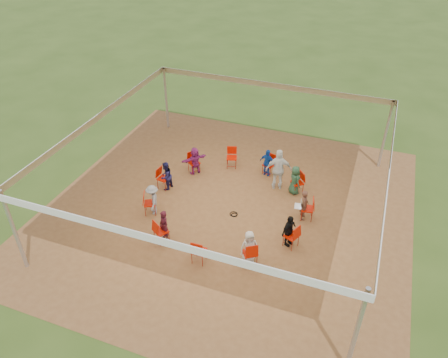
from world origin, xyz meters
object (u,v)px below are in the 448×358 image
(chair_1, at_px, (297,183))
(person_seated_0, at_px, (304,205))
(chair_7, at_px, (161,231))
(person_seated_8, at_px, (289,231))
(person_seated_5, at_px, (153,200))
(chair_9, at_px, (250,253))
(chair_8, at_px, (199,251))
(cable_coil, at_px, (234,214))
(chair_3, at_px, (232,158))
(chair_5, at_px, (164,178))
(laptop, at_px, (300,205))
(chair_6, at_px, (150,203))
(person_seated_3, at_px, (195,161))
(person_seated_7, at_px, (249,247))
(chair_0, at_px, (307,209))
(person_seated_1, at_px, (295,180))
(person_seated_4, at_px, (166,176))
(chair_4, at_px, (194,162))
(chair_2, at_px, (269,165))
(standing_person, at_px, (279,170))
(chair_10, at_px, (291,236))
(person_seated_6, at_px, (164,226))
(person_seated_2, at_px, (268,163))

(chair_1, bearing_deg, person_seated_0, 159.47)
(chair_7, distance_m, person_seated_8, 4.25)
(person_seated_5, bearing_deg, chair_9, 48.03)
(chair_8, bearing_deg, cable_coil, 83.29)
(chair_3, xyz_separation_m, chair_5, (-1.99, -2.38, 0.00))
(person_seated_8, xyz_separation_m, laptop, (0.04, 1.51, -0.03))
(chair_6, relative_size, person_seated_3, 0.75)
(person_seated_7, relative_size, person_seated_8, 1.00)
(chair_0, xyz_separation_m, person_seated_3, (-4.94, 1.30, 0.15))
(chair_3, distance_m, person_seated_3, 1.59)
(person_seated_1, bearing_deg, cable_coil, 98.51)
(person_seated_3, height_order, person_seated_4, same)
(chair_3, relative_size, chair_4, 1.00)
(chair_3, bearing_deg, chair_2, 163.64)
(chair_2, distance_m, standing_person, 1.11)
(chair_5, bearing_deg, chair_1, 114.55)
(laptop, bearing_deg, person_seated_1, 10.66)
(chair_5, xyz_separation_m, chair_8, (2.90, -3.22, 0.00))
(person_seated_3, xyz_separation_m, laptop, (4.67, -1.34, -0.03))
(chair_10, bearing_deg, person_seated_7, 159.47)
(chair_2, relative_size, chair_10, 1.00)
(chair_0, xyz_separation_m, person_seated_7, (-1.30, -2.75, 0.15))
(person_seated_4, distance_m, person_seated_6, 2.97)
(chair_8, xyz_separation_m, chair_10, (2.58, 1.73, 0.00))
(chair_6, distance_m, laptop, 5.41)
(person_seated_4, bearing_deg, person_seated_1, 114.55)
(chair_4, xyz_separation_m, chair_9, (3.80, -4.22, 0.00))
(person_seated_2, height_order, person_seated_5, same)
(chair_8, bearing_deg, person_seated_1, 66.01)
(standing_person, bearing_deg, chair_7, 37.91)
(person_seated_7, bearing_deg, person_seated_5, 130.91)
(chair_5, relative_size, person_seated_0, 0.75)
(chair_10, height_order, person_seated_7, person_seated_7)
(person_seated_1, relative_size, person_seated_8, 1.00)
(chair_0, bearing_deg, person_seated_1, 20.53)
(chair_9, bearing_deg, chair_6, 130.91)
(chair_4, relative_size, person_seated_3, 0.75)
(chair_8, bearing_deg, person_seated_2, 81.99)
(chair_7, height_order, person_seated_6, person_seated_6)
(person_seated_7, xyz_separation_m, person_seated_8, (0.99, 1.19, 0.00))
(person_seated_7, distance_m, person_seated_8, 1.55)
(chair_2, height_order, chair_4, same)
(chair_8, height_order, person_seated_2, person_seated_2)
(chair_9, bearing_deg, chair_1, 49.09)
(chair_8, distance_m, chair_9, 1.62)
(chair_7, xyz_separation_m, person_seated_6, (0.06, 0.10, 0.15))
(chair_10, xyz_separation_m, person_seated_7, (-1.10, -1.14, 0.15))
(chair_0, height_order, person_seated_3, person_seated_3)
(person_seated_1, relative_size, cable_coil, 3.97)
(person_seated_8, bearing_deg, chair_10, -90.00)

